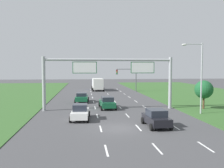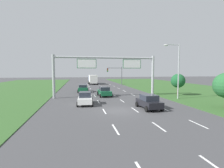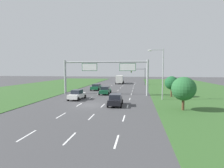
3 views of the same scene
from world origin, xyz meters
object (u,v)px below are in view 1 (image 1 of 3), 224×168
(box_truck, at_px, (97,84))
(roadside_tree_mid, at_px, (204,90))
(car_near_red, at_px, (80,112))
(traffic_light_mast, at_px, (128,75))
(car_lead_silver, at_px, (82,97))
(car_mid_lane, at_px, (107,102))
(street_lamp, at_px, (199,72))
(car_far_ahead, at_px, (156,118))
(sign_gantry, at_px, (110,73))

(box_truck, relative_size, roadside_tree_mid, 1.88)
(car_near_red, bearing_deg, roadside_tree_mid, 19.88)
(roadside_tree_mid, bearing_deg, car_near_red, -162.93)
(traffic_light_mast, bearing_deg, car_lead_silver, -122.09)
(car_mid_lane, bearing_deg, box_truck, 88.33)
(box_truck, height_order, street_lamp, street_lamp)
(car_lead_silver, height_order, roadside_tree_mid, roadside_tree_mid)
(car_far_ahead, xyz_separation_m, box_truck, (-3.57, 38.48, 0.79))
(car_mid_lane, bearing_deg, street_lamp, -28.79)
(car_lead_silver, height_order, sign_gantry, sign_gantry)
(car_mid_lane, height_order, traffic_light_mast, traffic_light_mast)
(sign_gantry, bearing_deg, car_lead_silver, 116.64)
(car_mid_lane, distance_m, street_lamp, 12.46)
(car_mid_lane, relative_size, roadside_tree_mid, 1.16)
(box_truck, xyz_separation_m, sign_gantry, (0.23, -28.32, 3.27))
(traffic_light_mast, bearing_deg, street_lamp, -83.00)
(box_truck, xyz_separation_m, street_lamp, (10.37, -32.74, 3.45))
(sign_gantry, height_order, roadside_tree_mid, sign_gantry)
(box_truck, relative_size, street_lamp, 0.86)
(car_far_ahead, height_order, sign_gantry, sign_gantry)
(roadside_tree_mid, bearing_deg, street_lamp, -125.47)
(car_lead_silver, relative_size, box_truck, 0.58)
(car_mid_lane, distance_m, roadside_tree_mid, 13.10)
(box_truck, xyz_separation_m, roadside_tree_mid, (12.78, -29.35, 1.01))
(car_mid_lane, bearing_deg, car_far_ahead, -73.51)
(car_mid_lane, xyz_separation_m, car_far_ahead, (3.62, -11.10, 0.02))
(street_lamp, bearing_deg, sign_gantry, 156.44)
(roadside_tree_mid, bearing_deg, box_truck, 113.52)
(car_far_ahead, height_order, street_lamp, street_lamp)
(box_truck, distance_m, street_lamp, 34.51)
(car_near_red, distance_m, street_lamp, 14.70)
(car_near_red, distance_m, sign_gantry, 8.26)
(car_near_red, bearing_deg, car_far_ahead, -26.88)
(sign_gantry, distance_m, street_lamp, 11.06)
(box_truck, bearing_deg, car_mid_lane, -91.58)
(street_lamp, bearing_deg, car_lead_silver, 139.29)
(street_lamp, height_order, roadside_tree_mid, street_lamp)
(car_mid_lane, height_order, roadside_tree_mid, roadside_tree_mid)
(car_near_red, bearing_deg, box_truck, 86.84)
(car_lead_silver, distance_m, box_truck, 21.06)
(roadside_tree_mid, bearing_deg, car_lead_silver, 152.22)
(box_truck, bearing_deg, car_near_red, -97.47)
(car_lead_silver, bearing_deg, car_mid_lane, -59.51)
(car_mid_lane, bearing_deg, roadside_tree_mid, -10.32)
(car_near_red, relative_size, car_far_ahead, 1.05)
(car_lead_silver, xyz_separation_m, street_lamp, (13.94, -11.99, 4.28))
(car_lead_silver, xyz_separation_m, car_far_ahead, (7.14, -17.73, 0.04))
(car_lead_silver, height_order, box_truck, box_truck)
(car_mid_lane, relative_size, box_truck, 0.62)
(car_near_red, relative_size, box_truck, 0.58)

